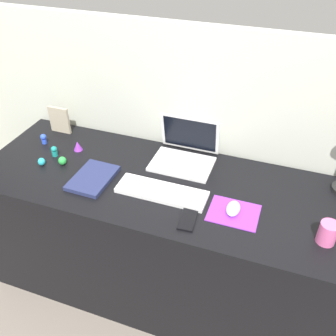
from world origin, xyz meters
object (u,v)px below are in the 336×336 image
at_px(cell_phone, 188,220).
at_px(toy_figurine_green, 62,161).
at_px(notebook_pad, 93,178).
at_px(toy_figurine_blue, 44,138).
at_px(keyboard, 162,192).
at_px(toy_figurine_teal, 54,151).
at_px(mouse, 233,209).
at_px(picture_frame, 59,120).
at_px(toy_figurine_cyan, 42,162).
at_px(toy_figurine_purple, 78,146).
at_px(coffee_mug, 328,233).
at_px(laptop, 185,150).

relative_size(cell_phone, toy_figurine_green, 2.94).
xyz_separation_m(notebook_pad, toy_figurine_blue, (-0.40, 0.19, 0.02)).
bearing_deg(cell_phone, toy_figurine_green, 161.84).
relative_size(keyboard, toy_figurine_teal, 7.41).
distance_m(mouse, toy_figurine_teal, 0.95).
xyz_separation_m(picture_frame, toy_figurine_cyan, (0.09, -0.31, -0.06)).
bearing_deg(toy_figurine_teal, mouse, -6.53).
bearing_deg(mouse, toy_figurine_green, 176.31).
bearing_deg(mouse, toy_figurine_teal, 173.47).
xyz_separation_m(keyboard, mouse, (0.33, -0.01, 0.01)).
bearing_deg(toy_figurine_purple, cell_phone, -23.76).
distance_m(cell_phone, toy_figurine_blue, 0.95).
bearing_deg(toy_figurine_cyan, coffee_mug, -2.49).
distance_m(mouse, coffee_mug, 0.37).
xyz_separation_m(laptop, cell_phone, (0.14, -0.42, -0.05)).
height_order(toy_figurine_cyan, toy_figurine_teal, toy_figurine_teal).
xyz_separation_m(notebook_pad, toy_figurine_green, (-0.20, 0.06, 0.01)).
height_order(notebook_pad, toy_figurine_cyan, toy_figurine_cyan).
bearing_deg(coffee_mug, toy_figurine_teal, 173.50).
height_order(mouse, notebook_pad, mouse).
relative_size(laptop, mouse, 3.12).
xyz_separation_m(coffee_mug, toy_figurine_teal, (-1.32, 0.15, -0.02)).
relative_size(cell_phone, toy_figurine_blue, 2.31).
distance_m(keyboard, picture_frame, 0.79).
bearing_deg(toy_figurine_purple, toy_figurine_cyan, -118.57).
distance_m(laptop, notebook_pad, 0.47).
distance_m(keyboard, toy_figurine_purple, 0.57).
height_order(notebook_pad, toy_figurine_green, toy_figurine_green).
relative_size(toy_figurine_cyan, toy_figurine_green, 0.91).
xyz_separation_m(laptop, coffee_mug, (0.68, -0.35, -0.01)).
bearing_deg(picture_frame, keyboard, -23.55).
relative_size(cell_phone, picture_frame, 0.85).
xyz_separation_m(picture_frame, coffee_mug, (1.42, -0.37, -0.03)).
height_order(cell_phone, picture_frame, picture_frame).
height_order(keyboard, toy_figurine_teal, toy_figurine_teal).
bearing_deg(notebook_pad, mouse, 1.30).
distance_m(cell_phone, toy_figurine_teal, 0.81).
height_order(picture_frame, coffee_mug, picture_frame).
bearing_deg(coffee_mug, toy_figurine_purple, 169.11).
xyz_separation_m(cell_phone, toy_figurine_green, (-0.70, 0.17, 0.02)).
distance_m(coffee_mug, toy_figurine_cyan, 1.33).
xyz_separation_m(laptop, toy_figurine_green, (-0.56, -0.25, -0.03)).
height_order(keyboard, cell_phone, keyboard).
xyz_separation_m(coffee_mug, toy_figurine_blue, (-1.44, 0.23, -0.02)).
relative_size(toy_figurine_purple, toy_figurine_green, 1.17).
bearing_deg(laptop, toy_figurine_purple, -168.98).
bearing_deg(notebook_pad, toy_figurine_blue, 155.37).
xyz_separation_m(toy_figurine_cyan, toy_figurine_green, (0.09, 0.04, 0.00)).
bearing_deg(laptop, toy_figurine_blue, -171.57).
bearing_deg(coffee_mug, picture_frame, 165.43).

